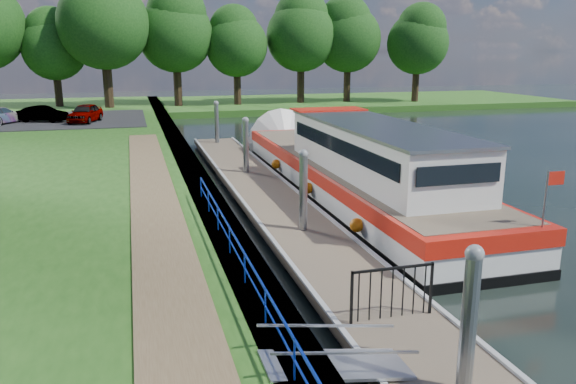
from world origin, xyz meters
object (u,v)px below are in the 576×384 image
object	(u,v)px
pontoon	(269,200)
car_b	(43,114)
barge	(346,167)
car_a	(85,113)

from	to	relation	value
pontoon	car_b	bearing A→B (deg)	115.30
pontoon	barge	xyz separation A→B (m)	(3.60, 1.12, 0.90)
pontoon	barge	world-z (taller)	barge
barge	car_a	distance (m)	24.55
car_a	car_b	xyz separation A→B (m)	(-2.98, 1.05, -0.09)
barge	car_b	world-z (taller)	barge
pontoon	car_b	distance (m)	26.23
car_a	car_b	size ratio (longest dim) A/B	1.11
car_a	barge	bearing A→B (deg)	-44.68
pontoon	car_b	size ratio (longest dim) A/B	8.54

